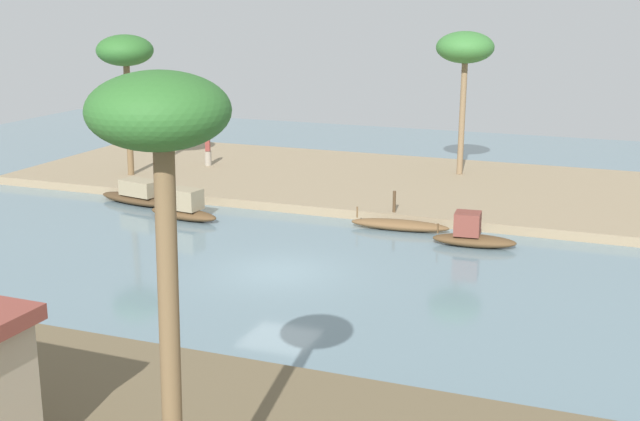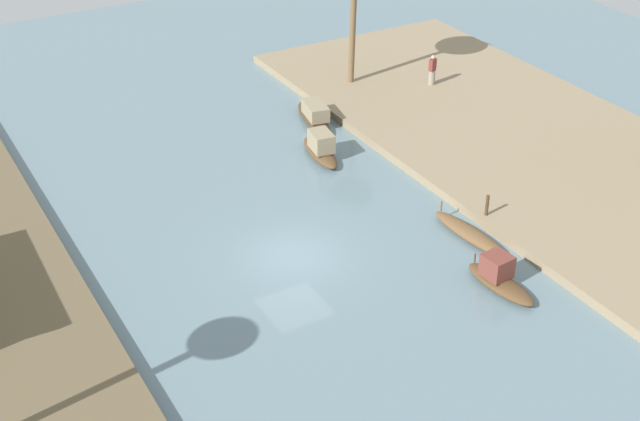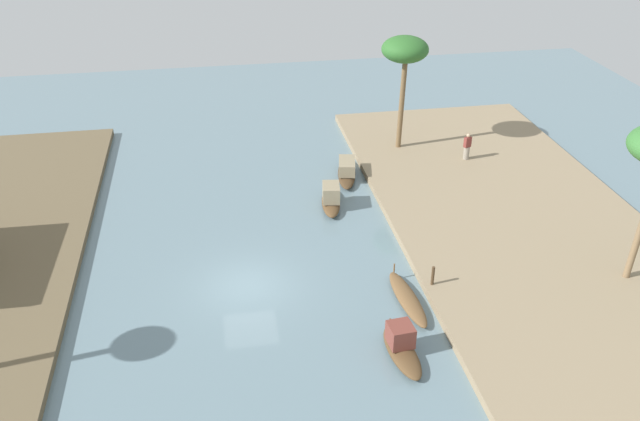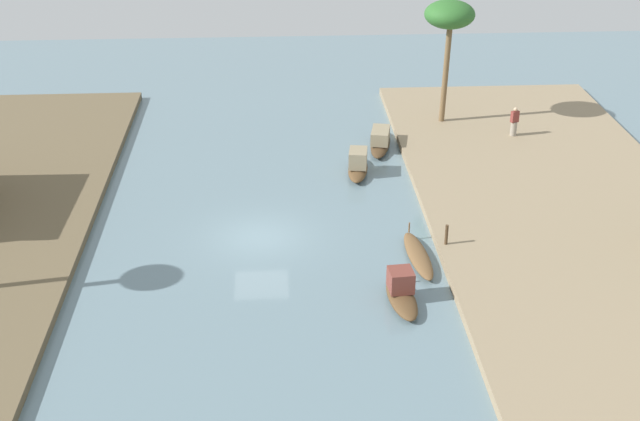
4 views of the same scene
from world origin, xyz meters
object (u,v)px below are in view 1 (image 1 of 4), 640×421
object	(u,v)px
sampan_near_left_bank	(472,235)
sampan_with_tall_canopy	(400,225)
mooring_post	(394,202)
palm_tree_left_near	(465,50)
palm_tree_right_tall	(160,144)
sampan_with_red_awning	(138,195)
person_on_near_bank	(208,152)
sampan_upstream_small	(184,208)
palm_tree_left_far	(125,53)

from	to	relation	value
sampan_near_left_bank	sampan_with_tall_canopy	distance (m)	3.45
mooring_post	palm_tree_left_near	xyz separation A→B (m)	(-0.90, -9.02, 5.88)
sampan_with_tall_canopy	palm_tree_right_tall	distance (m)	23.36
mooring_post	palm_tree_left_near	bearing A→B (deg)	-95.71
sampan_with_red_awning	mooring_post	xyz separation A→B (m)	(-11.92, -1.42, 0.41)
sampan_with_red_awning	person_on_near_bank	size ratio (longest dim) A/B	2.61
sampan_with_tall_canopy	person_on_near_bank	xyz separation A→B (m)	(13.00, -7.51, 0.92)
sampan_upstream_small	sampan_with_red_awning	bearing A→B (deg)	-16.94
sampan_with_tall_canopy	person_on_near_bank	distance (m)	15.05
sampan_near_left_bank	sampan_with_tall_canopy	size ratio (longest dim) A/B	0.79
sampan_upstream_small	sampan_with_red_awning	world-z (taller)	sampan_upstream_small
sampan_upstream_small	palm_tree_right_tall	size ratio (longest dim) A/B	0.44
sampan_with_red_awning	person_on_near_bank	bearing A→B (deg)	-75.16
mooring_post	sampan_with_tall_canopy	bearing A→B (deg)	115.67
sampan_upstream_small	palm_tree_left_far	distance (m)	10.48
sampan_near_left_bank	sampan_with_red_awning	bearing A→B (deg)	-9.15
sampan_near_left_bank	mooring_post	xyz separation A→B (m)	(3.86, -2.51, 0.40)
sampan_with_red_awning	palm_tree_left_far	distance (m)	7.94
sampan_near_left_bank	sampan_upstream_small	xyz separation A→B (m)	(12.38, 0.51, 0.05)
sampan_near_left_bank	mooring_post	size ratio (longest dim) A/B	3.56
sampan_upstream_small	person_on_near_bank	size ratio (longest dim) A/B	2.12
sampan_with_tall_canopy	person_on_near_bank	bearing A→B (deg)	-34.24
sampan_upstream_small	sampan_with_red_awning	size ratio (longest dim) A/B	0.81
mooring_post	palm_tree_right_tall	distance (m)	24.49
person_on_near_bank	palm_tree_right_tall	bearing A→B (deg)	5.01
sampan_upstream_small	sampan_with_red_awning	distance (m)	3.75
mooring_post	palm_tree_right_tall	world-z (taller)	palm_tree_right_tall
mooring_post	palm_tree_right_tall	xyz separation A→B (m)	(-3.22, 23.40, 6.47)
sampan_with_red_awning	palm_tree_right_tall	world-z (taller)	palm_tree_right_tall
person_on_near_bank	sampan_near_left_bank	bearing A→B (deg)	39.01
person_on_near_bank	mooring_post	world-z (taller)	person_on_near_bank
sampan_with_tall_canopy	palm_tree_left_near	xyz separation A→B (m)	(-0.27, -10.33, 6.52)
sampan_with_red_awning	person_on_near_bank	xyz separation A→B (m)	(0.46, -7.63, 0.69)
sampan_upstream_small	palm_tree_left_near	distance (m)	16.51
sampan_near_left_bank	sampan_with_red_awning	distance (m)	15.81
mooring_post	sampan_with_red_awning	bearing A→B (deg)	6.82
sampan_upstream_small	palm_tree_left_near	size ratio (longest dim) A/B	0.49
mooring_post	palm_tree_left_far	xyz separation A→B (m)	(14.92, -2.64, 5.72)
sampan_with_tall_canopy	palm_tree_left_far	distance (m)	17.25
sampan_near_left_bank	sampan_upstream_small	bearing A→B (deg)	-2.86
sampan_near_left_bank	palm_tree_left_far	size ratio (longest dim) A/B	0.46
sampan_upstream_small	sampan_with_tall_canopy	bearing A→B (deg)	-161.20
sampan_near_left_bank	sampan_with_tall_canopy	bearing A→B (deg)	-25.59
sampan_near_left_bank	sampan_with_red_awning	world-z (taller)	sampan_near_left_bank
sampan_with_red_awning	mooring_post	world-z (taller)	mooring_post
sampan_with_red_awning	mooring_post	bearing A→B (deg)	-161.79
sampan_upstream_small	sampan_with_tall_canopy	size ratio (longest dim) A/B	0.85
mooring_post	palm_tree_left_near	world-z (taller)	palm_tree_left_near
mooring_post	palm_tree_left_far	world-z (taller)	palm_tree_left_far
palm_tree_right_tall	sampan_with_red_awning	bearing A→B (deg)	-55.44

